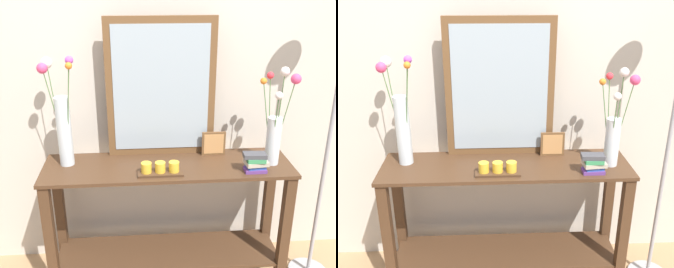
{
  "view_description": "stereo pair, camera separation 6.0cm",
  "coord_description": "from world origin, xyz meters",
  "views": [
    {
      "loc": [
        -0.16,
        -2.0,
        1.77
      ],
      "look_at": [
        0.0,
        0.0,
        0.97
      ],
      "focal_mm": 42.47,
      "sensor_mm": 36.0,
      "label": 1
    },
    {
      "loc": [
        -0.1,
        -2.01,
        1.77
      ],
      "look_at": [
        0.0,
        0.0,
        0.97
      ],
      "focal_mm": 42.47,
      "sensor_mm": 36.0,
      "label": 2
    }
  ],
  "objects": [
    {
      "name": "wall_back",
      "position": [
        0.0,
        0.31,
        1.35
      ],
      "size": [
        6.4,
        0.08,
        2.7
      ],
      "primitive_type": "cube",
      "color": "beige",
      "rests_on": "ground"
    },
    {
      "name": "console_table",
      "position": [
        0.0,
        0.0,
        0.47
      ],
      "size": [
        1.4,
        0.38,
        0.78
      ],
      "color": "#472D1C",
      "rests_on": "ground"
    },
    {
      "name": "mirror_leaning",
      "position": [
        -0.03,
        0.16,
        1.18
      ],
      "size": [
        0.62,
        0.03,
        0.8
      ],
      "color": "brown",
      "rests_on": "console_table"
    },
    {
      "name": "tall_vase_left",
      "position": [
        -0.57,
        0.06,
        1.04
      ],
      "size": [
        0.18,
        0.14,
        0.61
      ],
      "color": "silver",
      "rests_on": "console_table"
    },
    {
      "name": "vase_right",
      "position": [
        0.59,
        -0.02,
        0.99
      ],
      "size": [
        0.19,
        0.17,
        0.55
      ],
      "color": "silver",
      "rests_on": "console_table"
    },
    {
      "name": "candle_tray",
      "position": [
        -0.05,
        -0.11,
        0.81
      ],
      "size": [
        0.24,
        0.09,
        0.07
      ],
      "color": "#472D1C",
      "rests_on": "console_table"
    },
    {
      "name": "picture_frame_small",
      "position": [
        0.28,
        0.11,
        0.85
      ],
      "size": [
        0.14,
        0.01,
        0.14
      ],
      "color": "brown",
      "rests_on": "console_table"
    },
    {
      "name": "book_stack",
      "position": [
        0.47,
        -0.11,
        0.83
      ],
      "size": [
        0.14,
        0.1,
        0.11
      ],
      "color": "#663884",
      "rests_on": "console_table"
    }
  ]
}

